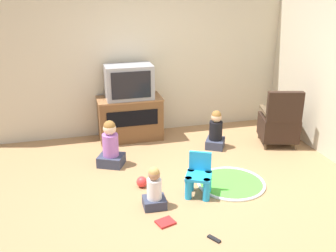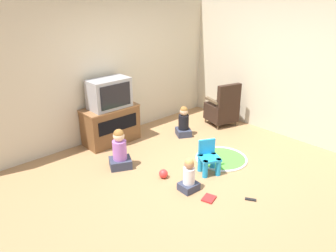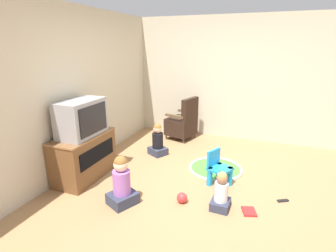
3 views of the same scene
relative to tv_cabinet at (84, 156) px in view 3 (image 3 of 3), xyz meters
The scene contains 14 objects.
ground_plane 1.88m from the tv_cabinet, 77.75° to the right, with size 30.00×30.00×0.00m, color #9E754C.
wall_back 0.98m from the tv_cabinet, 75.69° to the left, with size 5.39×0.12×2.56m.
wall_right 3.62m from the tv_cabinet, 39.07° to the right, with size 0.12×5.19×2.56m.
tv_cabinet is the anchor object (origin of this frame).
television 0.60m from the tv_cabinet, 90.00° to the right, with size 0.73×0.43×0.53m.
black_armchair 2.36m from the tv_cabinet, 21.56° to the right, with size 0.67×0.66×0.92m.
yellow_kid_chair 2.04m from the tv_cabinet, 75.81° to the right, with size 0.39×0.39×0.52m.
play_mat 2.12m from the tv_cabinet, 61.74° to the right, with size 0.88×0.88×0.04m.
child_watching_left 1.40m from the tv_cabinet, 30.26° to the right, with size 0.38×0.40×0.60m.
child_watching_center 2.11m from the tv_cabinet, 92.26° to the right, with size 0.27×0.24×0.51m.
child_watching_right 1.00m from the tv_cabinet, 115.36° to the right, with size 0.43×0.41×0.67m.
toy_ball 1.65m from the tv_cabinet, 94.73° to the right, with size 0.14×0.14×0.14m.
book 2.48m from the tv_cabinet, 90.98° to the right, with size 0.23×0.21×0.02m.
remote_control 2.90m from the tv_cabinet, 82.73° to the right, with size 0.12×0.15×0.02m.
Camera 3 is at (-3.37, -0.71, 1.97)m, focal length 28.00 mm.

